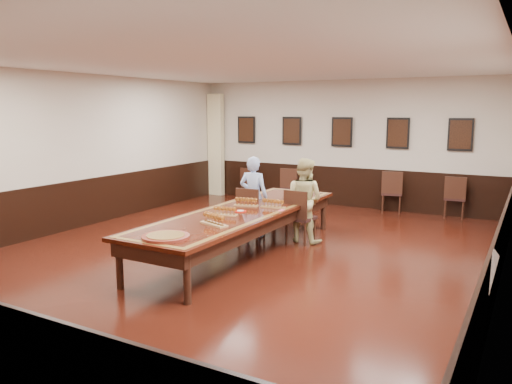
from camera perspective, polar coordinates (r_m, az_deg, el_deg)
The scene contains 24 objects.
floor at distance 8.72m, azimuth -1.62°, elevation -7.03°, with size 8.00×10.00×0.02m, color black.
ceiling at distance 8.40m, azimuth -1.73°, elevation 14.55°, with size 8.00×10.00×0.02m, color white.
wall_back at distance 12.95m, azimuth 9.86°, elevation 5.47°, with size 8.00×0.02×3.20m, color beige.
wall_left at distance 11.01m, azimuth -19.93°, elevation 4.38°, with size 0.02×10.00×3.20m, color beige.
wall_right at distance 7.23m, azimuth 26.76°, elevation 1.59°, with size 0.02×10.00×3.20m, color beige.
chair_man at distance 9.67m, azimuth -0.52°, elevation -2.32°, with size 0.46×0.50×0.98m, color black, non-canonical shape.
chair_woman at distance 9.30m, azimuth 5.13°, elevation -2.76°, with size 0.47×0.51×1.01m, color black, non-canonical shape.
spare_chair_a at distance 13.90m, azimuth -0.66°, elevation 1.03°, with size 0.41×0.44×0.87m, color black, non-canonical shape.
spare_chair_b at distance 13.06m, azimuth 3.99°, elevation 0.68°, with size 0.45×0.49×0.96m, color black, non-canonical shape.
spare_chair_c at distance 12.40m, azimuth 15.27°, elevation 0.03°, with size 0.48×0.52×1.02m, color black, non-canonical shape.
spare_chair_d at distance 12.26m, azimuth 21.80°, elevation -0.52°, with size 0.46×0.50×0.97m, color black, non-canonical shape.
person_man at distance 9.71m, azimuth -0.28°, elevation -0.51°, with size 0.57×0.38×1.57m, color #547DD2.
person_woman at distance 9.34m, azimuth 5.47°, elevation -0.94°, with size 0.78×0.61×1.57m, color #D2C583.
pink_phone at distance 8.53m, azimuth 2.94°, elevation -2.11°, with size 0.07×0.14×0.01m, color #EC4E6B.
curtain at distance 14.48m, azimuth -4.60°, elevation 5.38°, with size 0.45×0.18×2.90m, color beige.
wainscoting at distance 8.59m, azimuth -1.64°, elevation -3.77°, with size 8.00×10.00×1.00m.
conference_table at distance 8.56m, azimuth -1.64°, elevation -3.04°, with size 1.40×5.00×0.76m.
posters at distance 12.86m, azimuth 9.79°, elevation 6.78°, with size 6.14×0.04×0.74m.
flight_a at distance 8.89m, azimuth -1.13°, elevation -1.17°, with size 0.45×0.23×0.16m.
flight_b at distance 8.74m, azimuth 1.96°, elevation -1.35°, with size 0.43×0.15×0.16m.
flight_c at distance 8.13m, azimuth -3.59°, elevation -2.22°, with size 0.43×0.20×0.15m.
flight_d at distance 7.46m, azimuth -4.84°, elevation -3.16°, with size 0.53×0.31×0.19m.
red_plate_grp at distance 8.41m, azimuth -1.79°, elevation -2.22°, with size 0.20×0.20×0.03m.
carved_platter at distance 6.81m, azimuth -10.28°, elevation -5.05°, with size 0.65×0.65×0.05m.
Camera 1 is at (4.30, -7.17, 2.45)m, focal length 35.00 mm.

